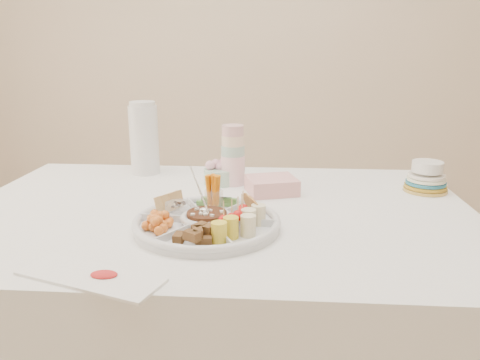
# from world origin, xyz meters

# --- Properties ---
(wall_back) EXTENTS (4.00, 0.02, 2.70)m
(wall_back) POSITION_xyz_m (0.00, 2.00, 1.35)
(wall_back) COLOR beige
(wall_back) RESTS_ON ground
(dining_table) EXTENTS (1.52, 1.02, 0.76)m
(dining_table) POSITION_xyz_m (0.00, 0.00, 0.38)
(dining_table) COLOR white
(dining_table) RESTS_ON floor
(chair) EXTENTS (0.59, 0.59, 1.08)m
(chair) POSITION_xyz_m (0.80, 0.11, 0.54)
(chair) COLOR brown
(chair) RESTS_ON floor
(party_tray) EXTENTS (0.40, 0.40, 0.04)m
(party_tray) POSITION_xyz_m (-0.00, -0.16, 0.78)
(party_tray) COLOR white
(party_tray) RESTS_ON dining_table
(bean_dip) EXTENTS (0.11, 0.11, 0.04)m
(bean_dip) POSITION_xyz_m (-0.00, -0.16, 0.79)
(bean_dip) COLOR #46240E
(bean_dip) RESTS_ON party_tray
(tortillas) EXTENTS (0.09, 0.09, 0.05)m
(tortillas) POSITION_xyz_m (0.11, -0.10, 0.80)
(tortillas) COLOR #C28140
(tortillas) RESTS_ON party_tray
(carrot_cucumber) EXTENTS (0.11, 0.11, 0.09)m
(carrot_cucumber) POSITION_xyz_m (0.00, -0.03, 0.82)
(carrot_cucumber) COLOR orange
(carrot_cucumber) RESTS_ON party_tray
(pita_raisins) EXTENTS (0.10, 0.10, 0.05)m
(pita_raisins) POSITION_xyz_m (-0.11, -0.09, 0.80)
(pita_raisins) COLOR tan
(pita_raisins) RESTS_ON party_tray
(cherries) EXTENTS (0.12, 0.12, 0.04)m
(cherries) POSITION_xyz_m (-0.12, -0.22, 0.79)
(cherries) COLOR #F3AF44
(cherries) RESTS_ON party_tray
(granola_chunks) EXTENTS (0.11, 0.11, 0.04)m
(granola_chunks) POSITION_xyz_m (-0.01, -0.29, 0.79)
(granola_chunks) COLOR #452C1B
(granola_chunks) RESTS_ON party_tray
(banana_tomato) EXTENTS (0.13, 0.13, 0.10)m
(banana_tomato) POSITION_xyz_m (0.10, -0.23, 0.82)
(banana_tomato) COLOR #FFF69A
(banana_tomato) RESTS_ON party_tray
(cup_stack) EXTENTS (0.10, 0.10, 0.23)m
(cup_stack) POSITION_xyz_m (0.03, 0.27, 0.87)
(cup_stack) COLOR silver
(cup_stack) RESTS_ON dining_table
(thermos) EXTENTS (0.12, 0.12, 0.28)m
(thermos) POSITION_xyz_m (-0.32, 0.39, 0.90)
(thermos) COLOR white
(thermos) RESTS_ON dining_table
(flower_bowl) EXTENTS (0.12, 0.12, 0.08)m
(flower_bowl) POSITION_xyz_m (-0.02, 0.26, 0.80)
(flower_bowl) COLOR silver
(flower_bowl) RESTS_ON dining_table
(napkin_stack) EXTENTS (0.19, 0.17, 0.05)m
(napkin_stack) POSITION_xyz_m (0.16, 0.17, 0.78)
(napkin_stack) COLOR #EBA4A4
(napkin_stack) RESTS_ON dining_table
(plate_stack) EXTENTS (0.16, 0.16, 0.09)m
(plate_stack) POSITION_xyz_m (0.67, 0.23, 0.80)
(plate_stack) COLOR gold
(plate_stack) RESTS_ON dining_table
(placemat) EXTENTS (0.33, 0.20, 0.01)m
(placemat) POSITION_xyz_m (-0.21, -0.45, 0.76)
(placemat) COLOR white
(placemat) RESTS_ON dining_table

